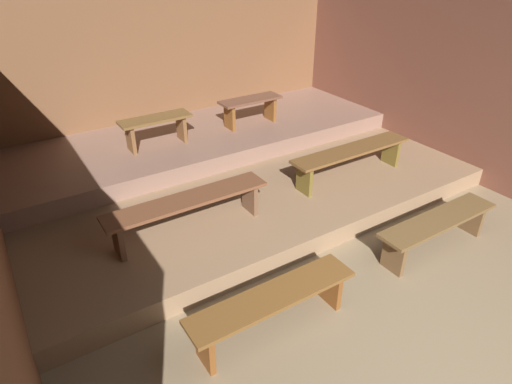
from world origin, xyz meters
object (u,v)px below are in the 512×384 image
object	(u,v)px
bench_floor_left	(273,303)
bench_lower_left	(188,205)
bench_middle_right	(250,106)
bench_floor_right	(438,225)
bench_middle_left	(156,125)
bench_lower_right	(351,155)

from	to	relation	value
bench_floor_left	bench_lower_left	xyz separation A→B (m)	(-0.08, 1.39, 0.23)
bench_floor_left	bench_middle_right	size ratio (longest dim) A/B	1.58
bench_floor_right	bench_middle_left	distance (m)	3.65
bench_middle_right	bench_floor_right	bearing A→B (deg)	-84.68
bench_middle_left	bench_floor_right	bearing A→B (deg)	-60.76
bench_floor_left	bench_lower_left	bearing A→B (deg)	93.38
bench_floor_right	bench_lower_right	xyz separation A→B (m)	(0.08, 1.39, 0.23)
bench_lower_left	bench_middle_left	size ratio (longest dim) A/B	1.81
bench_lower_left	bench_middle_right	xyz separation A→B (m)	(1.85, 1.77, 0.20)
bench_lower_left	bench_lower_right	bearing A→B (deg)	0.00
bench_middle_left	bench_floor_left	bearing A→B (deg)	-95.32
bench_middle_left	bench_middle_right	distance (m)	1.47
bench_lower_right	bench_middle_left	distance (m)	2.57
bench_middle_left	bench_middle_right	bearing A→B (deg)	0.00
bench_floor_right	bench_middle_right	world-z (taller)	bench_middle_right
bench_middle_left	bench_middle_right	xyz separation A→B (m)	(1.47, 0.00, 0.00)
bench_floor_left	bench_lower_left	world-z (taller)	bench_lower_left
bench_lower_left	bench_middle_left	world-z (taller)	bench_middle_left
bench_lower_left	bench_floor_right	bearing A→B (deg)	-32.98
bench_lower_left	bench_middle_right	distance (m)	2.57
bench_floor_right	bench_lower_left	world-z (taller)	bench_lower_left
bench_floor_right	bench_middle_left	xyz separation A→B (m)	(-1.77, 3.16, 0.43)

